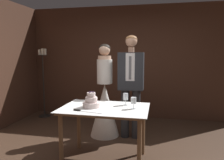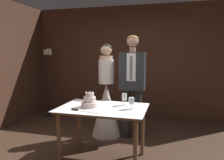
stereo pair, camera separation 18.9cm
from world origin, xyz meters
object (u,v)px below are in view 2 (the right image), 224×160
at_px(cake_knife, 79,110).
at_px(bride, 106,103).
at_px(wine_glass_middle, 131,101).
at_px(cake_table, 103,114).
at_px(wine_glass_near, 124,97).
at_px(groom, 132,81).
at_px(candle_stand, 49,81).
at_px(tiered_cake, 90,102).

height_order(cake_knife, bride, bride).
xyz_separation_m(wine_glass_middle, bride, (-0.64, 0.95, -0.27)).
bearing_deg(cake_table, cake_knife, -132.08).
bearing_deg(cake_knife, wine_glass_middle, 33.58).
height_order(cake_table, wine_glass_near, wine_glass_near).
relative_size(bride, groom, 0.92).
height_order(cake_knife, wine_glass_middle, wine_glass_middle).
bearing_deg(wine_glass_near, candle_stand, 143.66).
distance_m(cake_table, candle_stand, 2.71).
bearing_deg(wine_glass_middle, cake_knife, -156.95).
distance_m(tiered_cake, cake_knife, 0.25).
bearing_deg(cake_table, wine_glass_near, 36.24).
xyz_separation_m(bride, groom, (0.48, -0.00, 0.42)).
distance_m(cake_table, wine_glass_middle, 0.45).
bearing_deg(cake_knife, cake_table, 58.44).
relative_size(cake_table, bride, 0.71).
height_order(wine_glass_near, groom, groom).
height_order(cake_knife, candle_stand, candle_stand).
bearing_deg(cake_table, groom, 75.86).
bearing_deg(candle_stand, bride, -26.90).
distance_m(cake_knife, candle_stand, 2.74).
distance_m(cake_table, tiered_cake, 0.26).
relative_size(cake_knife, wine_glass_middle, 2.55).
bearing_deg(wine_glass_near, cake_table, -143.76).
xyz_separation_m(wine_glass_middle, groom, (-0.16, 0.95, 0.15)).
height_order(cake_table, bride, bride).
distance_m(wine_glass_near, bride, 0.96).
bearing_deg(candle_stand, cake_knife, -50.47).
bearing_deg(wine_glass_middle, groom, 99.46).
height_order(wine_glass_near, bride, bride).
xyz_separation_m(cake_table, wine_glass_near, (0.26, 0.19, 0.21)).
height_order(wine_glass_near, wine_glass_middle, wine_glass_near).
xyz_separation_m(tiered_cake, wine_glass_near, (0.45, 0.22, 0.04)).
distance_m(cake_table, cake_knife, 0.37).
xyz_separation_m(bride, candle_stand, (-1.74, 0.88, 0.23)).
xyz_separation_m(groom, candle_stand, (-2.22, 0.88, -0.19)).
bearing_deg(cake_knife, wine_glass_near, 52.87).
relative_size(cake_table, wine_glass_middle, 7.62).
bearing_deg(tiered_cake, wine_glass_middle, 3.55).
bearing_deg(cake_knife, bride, 100.64).
bearing_deg(tiered_cake, wine_glass_near, 26.29).
distance_m(cake_knife, wine_glass_middle, 0.70).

